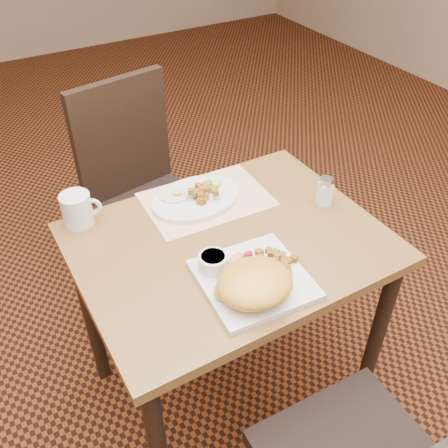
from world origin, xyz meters
The scene contains 15 objects.
ground centered at (0.00, 0.00, 0.00)m, with size 8.00×8.00×0.00m, color black.
table centered at (0.00, 0.00, 0.64)m, with size 0.90×0.70×0.75m.
chair_far centered at (-0.02, 0.69, 0.54)m, with size 0.49×0.50×0.97m.
placemat centered at (0.04, 0.21, 0.75)m, with size 0.40×0.28×0.00m, color white.
plate_square centered at (-0.03, -0.18, 0.76)m, with size 0.28×0.28×0.02m, color silver.
plate_oval centered at (0.00, 0.22, 0.76)m, with size 0.30×0.23×0.02m, color silver, non-canonical shape.
hollandaise_mound centered at (-0.07, -0.23, 0.80)m, with size 0.20×0.18×0.08m.
ramekin centered at (-0.11, -0.10, 0.79)m, with size 0.08×0.08×0.04m.
garnish_sq centered at (-0.03, -0.10, 0.78)m, with size 0.08×0.05×0.03m.
fried_egg centered at (-0.05, 0.27, 0.77)m, with size 0.10×0.10×0.02m.
garnish_ov centered at (0.08, 0.25, 0.78)m, with size 0.07×0.06×0.02m.
salt_shaker centered at (0.35, 0.00, 0.80)m, with size 0.05×0.05×0.10m.
coffee_mug centered at (-0.36, 0.30, 0.80)m, with size 0.12×0.09×0.10m.
home_fries_sq centered at (0.05, -0.17, 0.78)m, with size 0.12×0.13×0.03m.
home_fries_ov centered at (0.02, 0.21, 0.78)m, with size 0.09×0.09×0.04m.
Camera 1 is at (-0.58, -0.97, 1.71)m, focal length 40.00 mm.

